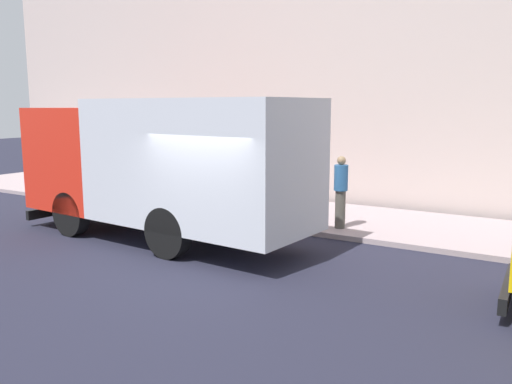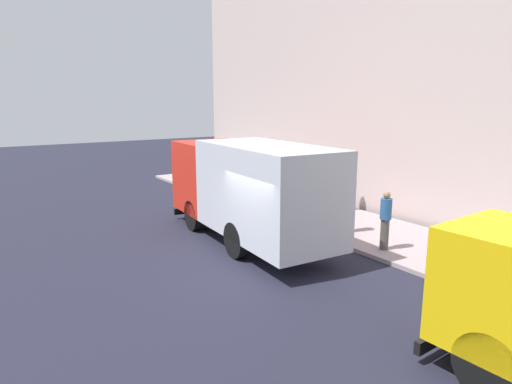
{
  "view_description": "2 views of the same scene",
  "coord_description": "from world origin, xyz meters",
  "views": [
    {
      "loc": [
        -7.94,
        -5.91,
        3.04
      ],
      "look_at": [
        1.61,
        -0.08,
        1.19
      ],
      "focal_mm": 36.8,
      "sensor_mm": 36.0,
      "label": 1
    },
    {
      "loc": [
        -6.37,
        -9.22,
        4.4
      ],
      "look_at": [
        1.48,
        2.29,
        1.5
      ],
      "focal_mm": 30.71,
      "sensor_mm": 36.0,
      "label": 2
    }
  ],
  "objects": [
    {
      "name": "pedestrian_third",
      "position": [
        3.65,
        -1.2,
        1.05
      ],
      "size": [
        0.46,
        0.46,
        1.74
      ],
      "rotation": [
        0.0,
        0.0,
        2.49
      ],
      "color": "#4F4C45",
      "rests_on": "sidewalk"
    },
    {
      "name": "building_facade",
      "position": [
        7.22,
        0.0,
        5.66
      ],
      "size": [
        0.5,
        30.0,
        11.32
      ],
      "primitive_type": "cube",
      "color": "beige",
      "rests_on": "ground"
    },
    {
      "name": "large_utility_truck",
      "position": [
        0.95,
        2.0,
        1.78
      ],
      "size": [
        2.82,
        7.54,
        3.18
      ],
      "rotation": [
        0.0,
        0.0,
        -0.07
      ],
      "color": "red",
      "rests_on": "ground"
    },
    {
      "name": "ground",
      "position": [
        0.0,
        0.0,
        0.0
      ],
      "size": [
        80.0,
        80.0,
        0.0
      ],
      "primitive_type": "plane",
      "color": "#202131"
    },
    {
      "name": "pedestrian_standing",
      "position": [
        4.06,
        0.65,
        1.01
      ],
      "size": [
        0.45,
        0.45,
        1.68
      ],
      "rotation": [
        0.0,
        0.0,
        1.83
      ],
      "color": "#3D2E4E",
      "rests_on": "sidewalk"
    },
    {
      "name": "traffic_cone_orange",
      "position": [
        3.62,
        5.84,
        0.45
      ],
      "size": [
        0.46,
        0.46,
        0.66
      ],
      "primitive_type": "cone",
      "color": "orange",
      "rests_on": "sidewalk"
    },
    {
      "name": "sidewalk",
      "position": [
        4.86,
        0.0,
        0.06
      ],
      "size": [
        3.72,
        30.0,
        0.12
      ],
      "primitive_type": "cube",
      "color": "#A49396",
      "rests_on": "ground"
    },
    {
      "name": "pedestrian_walking",
      "position": [
        6.19,
        2.79,
        1.03
      ],
      "size": [
        0.43,
        0.43,
        1.7
      ],
      "rotation": [
        0.0,
        0.0,
        5.0
      ],
      "color": "#462D56",
      "rests_on": "sidewalk"
    }
  ]
}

